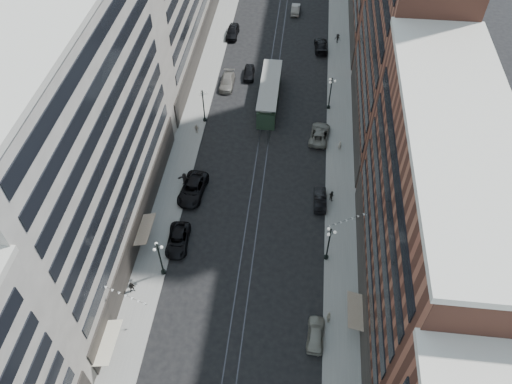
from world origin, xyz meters
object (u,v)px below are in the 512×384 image
at_px(lamppost_sw_far, 160,258).
at_px(pedestrian_7, 331,196).
at_px(car_8, 227,82).
at_px(car_13, 249,73).
at_px(pedestrian_8, 340,145).
at_px(pedestrian_9, 338,38).
at_px(streetcar, 269,94).
at_px(car_4, 316,334).
at_px(car_9, 232,32).
at_px(pedestrian_5, 185,179).
at_px(car_11, 320,134).
at_px(car_10, 320,199).
at_px(car_14, 296,9).
at_px(car_7, 193,189).
at_px(lamppost_sw_mid, 203,105).
at_px(pedestrian_4, 329,317).
at_px(lamppost_se_far, 329,243).
at_px(lamppost_se_mid, 330,92).
at_px(pedestrian_6, 197,128).
at_px(car_2, 178,240).
at_px(pedestrian_2, 132,287).

height_order(lamppost_sw_far, pedestrian_7, lamppost_sw_far).
distance_m(car_8, car_13, 4.31).
relative_size(pedestrian_8, pedestrian_9, 0.91).
bearing_deg(streetcar, car_4, -77.92).
bearing_deg(car_13, car_9, 107.32).
height_order(car_8, pedestrian_5, pedestrian_5).
distance_m(lamppost_sw_far, car_11, 30.46).
bearing_deg(car_4, car_10, -87.35).
relative_size(car_11, car_14, 1.23).
xyz_separation_m(car_7, pedestrian_8, (18.99, 10.31, 0.04)).
distance_m(lamppost_sw_mid, car_10, 22.79).
bearing_deg(pedestrian_9, pedestrian_4, -77.05).
relative_size(car_14, pedestrian_5, 2.37).
bearing_deg(car_11, streetcar, -35.84).
distance_m(lamppost_se_far, lamppost_se_mid, 28.00).
bearing_deg(car_13, lamppost_sw_far, -100.42).
xyz_separation_m(car_8, pedestrian_6, (-2.74, -12.00, 0.13)).
distance_m(lamppost_sw_far, car_4, 18.56).
xyz_separation_m(car_10, car_13, (-12.22, 26.55, 0.01)).
bearing_deg(lamppost_sw_far, lamppost_sw_mid, 90.00).
bearing_deg(car_7, car_10, 6.04).
relative_size(lamppost_se_mid, car_2, 1.03).
distance_m(lamppost_sw_far, lamppost_se_mid, 36.91).
xyz_separation_m(car_8, car_9, (-1.25, 15.06, 0.11)).
distance_m(car_13, pedestrian_7, 29.31).
bearing_deg(car_11, lamppost_se_mid, -93.31).
bearing_deg(car_2, pedestrian_5, 93.57).
relative_size(car_8, pedestrian_7, 3.43).
bearing_deg(car_2, lamppost_se_mid, 54.45).
distance_m(lamppost_sw_far, pedestrian_8, 30.39).
bearing_deg(pedestrian_2, pedestrian_5, 67.38).
xyz_separation_m(car_2, pedestrian_2, (-3.58, -7.00, 0.21)).
relative_size(streetcar, pedestrian_2, 8.14).
distance_m(pedestrian_4, car_14, 65.40).
xyz_separation_m(lamppost_se_far, pedestrian_9, (1.37, 46.85, -2.11)).
bearing_deg(pedestrian_5, pedestrian_9, 70.98).
distance_m(lamppost_se_mid, car_14, 29.83).
xyz_separation_m(lamppost_sw_far, car_10, (17.47, 12.55, -2.37)).
relative_size(car_7, car_14, 1.38).
height_order(car_7, pedestrian_6, car_7).
bearing_deg(pedestrian_5, car_7, -36.78).
xyz_separation_m(lamppost_se_far, car_8, (-16.35, 32.22, -2.33)).
height_order(streetcar, car_10, streetcar).
bearing_deg(pedestrian_7, car_13, -16.52).
xyz_separation_m(pedestrian_4, car_13, (-13.45, 43.14, -0.26)).
distance_m(lamppost_se_far, pedestrian_8, 18.96).
height_order(car_4, car_9, car_9).
height_order(lamppost_se_mid, pedestrian_7, lamppost_se_mid).
relative_size(car_4, car_13, 1.01).
relative_size(pedestrian_4, pedestrian_7, 1.09).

